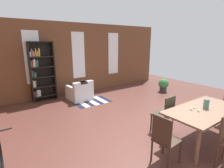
# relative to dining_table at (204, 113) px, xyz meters

# --- Properties ---
(ground_plane) EXTENTS (11.33, 11.33, 0.00)m
(ground_plane) POSITION_rel_dining_table_xyz_m (-0.61, 0.70, -0.67)
(ground_plane) COLOR brown
(back_wall_brick) EXTENTS (8.65, 0.12, 2.92)m
(back_wall_brick) POSITION_rel_dining_table_xyz_m (-0.61, 5.11, 0.79)
(back_wall_brick) COLOR brown
(back_wall_brick) RESTS_ON ground
(window_pane_0) EXTENTS (0.55, 0.02, 1.90)m
(window_pane_0) POSITION_rel_dining_table_xyz_m (-2.39, 5.04, 0.93)
(window_pane_0) COLOR white
(window_pane_1) EXTENTS (0.55, 0.02, 1.90)m
(window_pane_1) POSITION_rel_dining_table_xyz_m (-0.61, 5.04, 0.93)
(window_pane_1) COLOR white
(window_pane_2) EXTENTS (0.55, 0.02, 1.90)m
(window_pane_2) POSITION_rel_dining_table_xyz_m (1.18, 5.04, 0.93)
(window_pane_2) COLOR white
(dining_table) EXTENTS (1.87, 0.92, 0.76)m
(dining_table) POSITION_rel_dining_table_xyz_m (0.00, 0.00, 0.00)
(dining_table) COLOR #7E5D49
(dining_table) RESTS_ON ground
(vase_on_table) EXTENTS (0.11, 0.11, 0.21)m
(vase_on_table) POSITION_rel_dining_table_xyz_m (0.05, -0.00, 0.19)
(vase_on_table) COLOR #4C7266
(vase_on_table) RESTS_ON dining_table
(tealight_candle_0) EXTENTS (0.04, 0.04, 0.04)m
(tealight_candle_0) POSITION_rel_dining_table_xyz_m (-0.30, 0.13, 0.11)
(tealight_candle_0) COLOR silver
(tealight_candle_0) RESTS_ON dining_table
(tealight_candle_1) EXTENTS (0.04, 0.04, 0.03)m
(tealight_candle_1) POSITION_rel_dining_table_xyz_m (-0.16, 0.14, 0.10)
(tealight_candle_1) COLOR silver
(tealight_candle_1) RESTS_ON dining_table
(tealight_candle_2) EXTENTS (0.04, 0.04, 0.04)m
(tealight_candle_2) POSITION_rel_dining_table_xyz_m (-0.25, -0.00, 0.10)
(tealight_candle_2) COLOR silver
(tealight_candle_2) RESTS_ON dining_table
(dining_chair_far_left) EXTENTS (0.42, 0.42, 0.95)m
(dining_chair_far_left) POSITION_rel_dining_table_xyz_m (-0.42, 0.69, -0.16)
(dining_chair_far_left) COLOR #323022
(dining_chair_far_left) RESTS_ON ground
(dining_chair_head_left) EXTENTS (0.42, 0.42, 0.95)m
(dining_chair_head_left) POSITION_rel_dining_table_xyz_m (-1.31, -0.00, -0.16)
(dining_chair_head_left) COLOR #3F2F22
(dining_chair_head_left) RESTS_ON ground
(bookshelf_tall) EXTENTS (0.86, 0.28, 2.18)m
(bookshelf_tall) POSITION_rel_dining_table_xyz_m (-2.20, 4.88, 0.45)
(bookshelf_tall) COLOR black
(bookshelf_tall) RESTS_ON ground
(armchair_white) EXTENTS (0.86, 0.86, 0.75)m
(armchair_white) POSITION_rel_dining_table_xyz_m (-1.02, 4.16, -0.39)
(armchair_white) COLOR silver
(armchair_white) RESTS_ON ground
(potted_plant_by_shelf) EXTENTS (0.44, 0.44, 0.58)m
(potted_plant_by_shelf) POSITION_rel_dining_table_xyz_m (2.46, 3.01, -0.36)
(potted_plant_by_shelf) COLOR #333338
(potted_plant_by_shelf) RESTS_ON ground
(striped_rug) EXTENTS (1.30, 0.87, 0.01)m
(striped_rug) POSITION_rel_dining_table_xyz_m (-0.77, 3.68, -0.67)
(striped_rug) COLOR #1E1E33
(striped_rug) RESTS_ON ground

